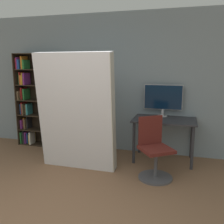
% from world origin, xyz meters
% --- Properties ---
extents(wall_back, '(8.00, 0.06, 2.70)m').
position_xyz_m(wall_back, '(0.00, 3.03, 1.35)').
color(wall_back, gray).
rests_on(wall_back, ground).
extents(desk, '(1.10, 0.68, 0.77)m').
position_xyz_m(desk, '(1.10, 2.66, 0.66)').
color(desk, '#2D2D33').
rests_on(desk, ground).
extents(monitor, '(0.70, 0.18, 0.59)m').
position_xyz_m(monitor, '(1.04, 2.89, 1.11)').
color(monitor, '#B7B7BC').
rests_on(monitor, desk).
extents(office_chair, '(0.61, 0.61, 0.94)m').
position_xyz_m(office_chair, '(1.02, 1.92, 0.39)').
color(office_chair, '#4C4C51').
rests_on(office_chair, ground).
extents(bookshelf, '(0.90, 0.34, 1.95)m').
position_xyz_m(bookshelf, '(-1.67, 2.87, 0.96)').
color(bookshelf, '#2D2319').
rests_on(bookshelf, ground).
extents(mattress_near, '(1.27, 0.39, 1.92)m').
position_xyz_m(mattress_near, '(-0.25, 1.89, 0.96)').
color(mattress_near, silver).
rests_on(mattress_near, ground).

